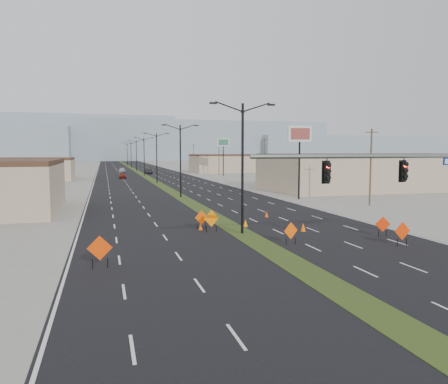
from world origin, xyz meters
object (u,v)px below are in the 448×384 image
object	(u,v)px
streetlight_6	(127,154)
cone_2	(267,214)
car_far	(122,170)
cone_0	(245,223)
construction_sign_1	(211,219)
construction_sign_0	(100,249)
construction_sign_4	(383,225)
signal_mast	(430,178)
cone_3	(201,227)
streetlight_4	(136,154)
construction_sign_3	(291,232)
cone_1	(303,227)
streetlight_5	(131,154)
car_mid	(149,171)
construction_sign_2	(202,218)
pole_sign_east_near	(300,139)
car_left	(122,176)
streetlight_3	(144,155)
pole_sign_east_far	(223,145)
streetlight_1	(180,158)
streetlight_0	(242,164)
streetlight_2	(157,156)
construction_sign_5	(402,232)

from	to	relation	value
streetlight_6	cone_2	size ratio (longest dim) A/B	17.44
car_far	cone_0	bearing A→B (deg)	-88.04
construction_sign_1	construction_sign_0	bearing A→B (deg)	-151.34
construction_sign_4	signal_mast	bearing A→B (deg)	-83.18
cone_3	streetlight_6	bearing A→B (deg)	89.04
streetlight_4	construction_sign_3	bearing A→B (deg)	-89.02
cone_1	signal_mast	bearing A→B (deg)	-69.58
signal_mast	construction_sign_0	size ratio (longest dim) A/B	8.98
streetlight_5	cone_0	xyz separation A→B (m)	(1.23, -137.08, -5.09)
car_mid	construction_sign_2	bearing A→B (deg)	-100.54
cone_3	cone_0	bearing A→B (deg)	6.91
signal_mast	cone_1	size ratio (longest dim) A/B	23.79
construction_sign_0	construction_sign_2	xyz separation A→B (m)	(7.96, 10.33, -0.16)
cone_3	pole_sign_east_near	size ratio (longest dim) A/B	0.06
car_far	pole_sign_east_near	distance (m)	85.60
car_mid	construction_sign_4	xyz separation A→B (m)	(7.78, -97.11, 0.20)
cone_0	cone_3	size ratio (longest dim) A/B	1.17
streetlight_5	construction_sign_2	world-z (taller)	streetlight_5
streetlight_5	car_left	bearing A→B (deg)	-95.21
streetlight_6	cone_3	xyz separation A→B (m)	(-2.78, -165.57, -5.14)
streetlight_3	cone_3	bearing A→B (deg)	-91.95
pole_sign_east_far	streetlight_1	bearing A→B (deg)	-88.05
signal_mast	cone_2	bearing A→B (deg)	101.80
construction_sign_2	construction_sign_3	world-z (taller)	construction_sign_2
streetlight_0	streetlight_1	distance (m)	28.00
signal_mast	cone_0	size ratio (longest dim) A/B	24.69
car_left	pole_sign_east_near	world-z (taller)	pole_sign_east_near
construction_sign_2	cone_3	distance (m)	0.75
streetlight_0	pole_sign_east_far	bearing A→B (deg)	75.74
streetlight_4	car_left	world-z (taller)	streetlight_4
pole_sign_east_far	streetlight_0	bearing A→B (deg)	-80.66
streetlight_2	construction_sign_0	size ratio (longest dim) A/B	5.52
streetlight_1	streetlight_5	distance (m)	112.00
streetlight_4	cone_1	bearing A→B (deg)	-87.46
streetlight_0	streetlight_4	bearing A→B (deg)	90.00
car_left	construction_sign_4	xyz separation A→B (m)	(15.85, -77.47, 0.26)
streetlight_0	construction_sign_4	xyz separation A→B (m)	(9.78, -3.92, -4.52)
streetlight_5	cone_2	distance (m)	132.67
construction_sign_1	construction_sign_5	size ratio (longest dim) A/B	1.08
car_far	streetlight_2	bearing A→B (deg)	-85.71
car_mid	construction_sign_0	size ratio (longest dim) A/B	2.32
streetlight_3	pole_sign_east_near	xyz separation A→B (m)	(14.84, -62.55, 2.56)
car_mid	pole_sign_east_far	world-z (taller)	pole_sign_east_far
signal_mast	construction_sign_5	bearing A→B (deg)	80.20
construction_sign_5	pole_sign_east_far	bearing A→B (deg)	80.73
construction_sign_3	cone_3	xyz separation A→B (m)	(-4.78, 7.09, -0.63)
cone_1	car_left	bearing A→B (deg)	98.49
streetlight_2	streetlight_3	xyz separation A→B (m)	(0.00, 28.00, 0.00)
construction_sign_4	pole_sign_east_near	bearing A→B (deg)	96.96
streetlight_0	streetlight_6	world-z (taller)	same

